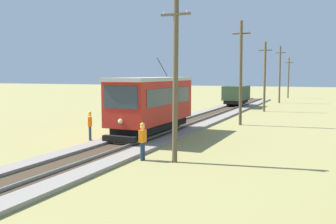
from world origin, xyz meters
The scene contains 9 objects.
red_tram centered at (0.00, 20.85, 2.19)m, with size 2.60×8.54×4.79m.
freight_car centered at (0.00, 45.08, 1.56)m, with size 2.40×5.20×2.31m.
utility_pole_near_tram centered at (4.05, 14.80, 3.89)m, with size 1.40×0.42×7.58m.
utility_pole_mid centered at (4.05, 28.56, 4.18)m, with size 1.40×0.50×8.16m.
utility_pole_far centered at (4.05, 40.67, 3.85)m, with size 1.40×0.32×7.51m.
utility_pole_distant centered at (4.05, 54.23, 4.10)m, with size 1.40×0.61×8.00m.
utility_pole_horizon centered at (4.05, 66.81, 3.53)m, with size 1.40×0.24×6.86m.
track_worker centered at (2.54, 14.47, 0.98)m, with size 0.25×0.39×1.78m.
second_worker centered at (-2.88, 18.07, 0.98)m, with size 0.42×0.45×1.78m.
Camera 1 is at (10.44, -1.12, 4.00)m, focal length 40.48 mm.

